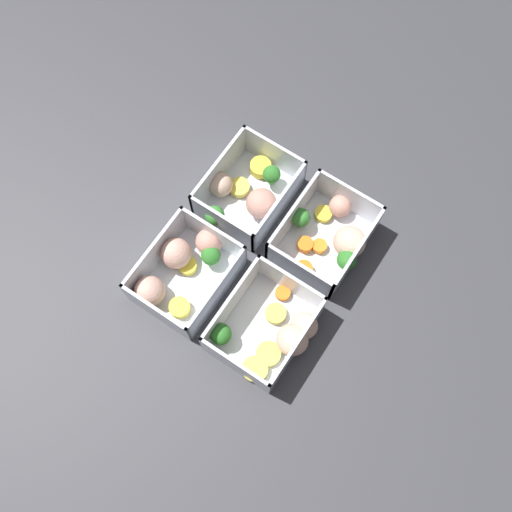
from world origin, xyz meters
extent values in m
plane|color=#38383D|center=(0.00, 0.00, 0.00)|extent=(4.00, 4.00, 0.00)
cube|color=silver|center=(-0.09, -0.07, 0.00)|extent=(0.15, 0.12, 0.00)
cube|color=silver|center=(-0.09, -0.13, 0.03)|extent=(0.15, 0.01, 0.07)
cube|color=silver|center=(-0.09, -0.01, 0.03)|extent=(0.15, 0.01, 0.07)
cube|color=silver|center=(-0.16, -0.07, 0.03)|extent=(0.01, 0.12, 0.07)
cube|color=silver|center=(-0.01, -0.07, 0.03)|extent=(0.01, 0.12, 0.07)
sphere|color=tan|center=(-0.08, -0.04, 0.03)|extent=(0.06, 0.06, 0.05)
sphere|color=beige|center=(-0.07, -0.12, 0.02)|extent=(0.05, 0.05, 0.04)
cylinder|color=yellow|center=(-0.14, -0.08, 0.01)|extent=(0.05, 0.05, 0.02)
cylinder|color=#49883F|center=(-0.02, -0.09, 0.01)|extent=(0.01, 0.01, 0.02)
sphere|color=#388433|center=(-0.02, -0.09, 0.03)|extent=(0.03, 0.03, 0.03)
cylinder|color=#407A37|center=(-0.13, -0.06, 0.01)|extent=(0.01, 0.01, 0.02)
sphere|color=#2D7228|center=(-0.13, -0.06, 0.03)|extent=(0.03, 0.03, 0.03)
cylinder|color=#DBC647|center=(-0.09, -0.09, 0.01)|extent=(0.05, 0.05, 0.01)
cube|color=silver|center=(0.09, -0.07, 0.00)|extent=(0.15, 0.12, 0.00)
cube|color=silver|center=(0.09, -0.13, 0.03)|extent=(0.15, 0.01, 0.07)
cube|color=silver|center=(0.09, -0.01, 0.03)|extent=(0.15, 0.01, 0.07)
cube|color=silver|center=(0.01, -0.07, 0.03)|extent=(0.01, 0.12, 0.07)
cube|color=silver|center=(0.16, -0.07, 0.03)|extent=(0.01, 0.12, 0.07)
cylinder|color=#407A37|center=(0.04, -0.06, 0.01)|extent=(0.01, 0.01, 0.01)
sphere|color=#2D7228|center=(0.04, -0.06, 0.03)|extent=(0.03, 0.03, 0.03)
sphere|color=tan|center=(0.02, -0.07, 0.03)|extent=(0.06, 0.06, 0.04)
cylinder|color=yellow|center=(0.07, -0.08, 0.01)|extent=(0.04, 0.04, 0.01)
sphere|color=#D19E8C|center=(0.07, -0.11, 0.03)|extent=(0.07, 0.07, 0.05)
sphere|color=#D19E8C|center=(0.14, -0.10, 0.03)|extent=(0.07, 0.07, 0.05)
cylinder|color=yellow|center=(0.13, -0.05, 0.01)|extent=(0.04, 0.04, 0.02)
cube|color=silver|center=(-0.09, 0.07, 0.00)|extent=(0.15, 0.12, 0.00)
cube|color=silver|center=(-0.09, 0.01, 0.03)|extent=(0.15, 0.01, 0.07)
cube|color=silver|center=(-0.09, 0.13, 0.03)|extent=(0.15, 0.01, 0.07)
cube|color=silver|center=(-0.16, 0.07, 0.03)|extent=(0.01, 0.12, 0.07)
cube|color=silver|center=(-0.01, 0.07, 0.03)|extent=(0.01, 0.12, 0.07)
cylinder|color=#49883F|center=(-0.09, 0.02, 0.01)|extent=(0.01, 0.01, 0.02)
sphere|color=#388433|center=(-0.09, 0.02, 0.03)|extent=(0.03, 0.03, 0.03)
cylinder|color=yellow|center=(-0.13, 0.05, 0.01)|extent=(0.03, 0.03, 0.01)
cylinder|color=orange|center=(-0.06, 0.05, 0.01)|extent=(0.03, 0.03, 0.01)
sphere|color=tan|center=(-0.15, 0.06, 0.02)|extent=(0.05, 0.05, 0.04)
cylinder|color=#407A37|center=(-0.07, 0.12, 0.01)|extent=(0.01, 0.01, 0.02)
sphere|color=#2D7228|center=(-0.07, 0.12, 0.03)|extent=(0.03, 0.03, 0.03)
sphere|color=beige|center=(-0.10, 0.11, 0.03)|extent=(0.06, 0.06, 0.05)
cylinder|color=orange|center=(-0.07, 0.07, 0.01)|extent=(0.03, 0.03, 0.01)
cylinder|color=orange|center=(-0.03, 0.07, 0.01)|extent=(0.04, 0.04, 0.01)
cube|color=silver|center=(0.09, 0.07, 0.00)|extent=(0.15, 0.12, 0.00)
cube|color=silver|center=(0.09, 0.01, 0.03)|extent=(0.15, 0.01, 0.07)
cube|color=silver|center=(0.09, 0.13, 0.03)|extent=(0.15, 0.01, 0.07)
cube|color=silver|center=(0.01, 0.07, 0.03)|extent=(0.01, 0.12, 0.07)
cube|color=silver|center=(0.16, 0.07, 0.03)|extent=(0.01, 0.12, 0.07)
cylinder|color=#DBC647|center=(0.14, 0.09, 0.01)|extent=(0.06, 0.06, 0.01)
cylinder|color=#DBC647|center=(0.06, 0.07, 0.01)|extent=(0.05, 0.05, 0.01)
sphere|color=beige|center=(0.08, 0.12, 0.03)|extent=(0.06, 0.06, 0.05)
cylinder|color=#DBC647|center=(0.11, 0.10, 0.01)|extent=(0.05, 0.05, 0.01)
sphere|color=beige|center=(0.05, 0.12, 0.02)|extent=(0.05, 0.05, 0.04)
cylinder|color=orange|center=(0.02, 0.07, 0.01)|extent=(0.03, 0.03, 0.01)
cylinder|color=#407A37|center=(0.13, 0.03, 0.01)|extent=(0.01, 0.01, 0.02)
sphere|color=#2D7228|center=(0.13, 0.03, 0.03)|extent=(0.03, 0.03, 0.03)
camera|label=1|loc=(0.26, 0.17, 0.90)|focal=42.00mm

